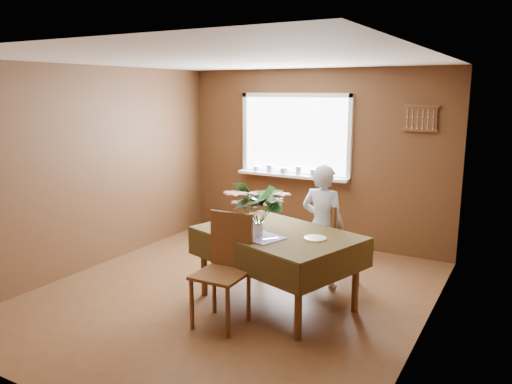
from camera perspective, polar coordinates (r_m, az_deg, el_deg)
The scene contains 15 objects.
floor at distance 5.60m, azimuth -2.83°, elevation -11.58°, with size 4.50×4.50×0.00m, color #55341D.
ceiling at distance 5.16m, azimuth -3.11°, elevation 14.87°, with size 4.50×4.50×0.00m, color white.
wall_back at distance 7.21m, azimuth 6.68°, elevation 3.92°, with size 4.00×4.00×0.00m, color brown.
wall_front at distance 3.60m, azimuth -22.61°, elevation -4.69°, with size 4.00×4.00×0.00m, color brown.
wall_left at distance 6.52m, azimuth -17.99°, elevation 2.62°, with size 4.50×4.50×0.00m, color brown.
wall_right at distance 4.51m, azimuth 19.01°, elevation -1.25°, with size 4.50×4.50×0.00m, color brown.
window_assembly at distance 7.27m, azimuth 4.35°, elevation 4.82°, with size 1.72×0.20×1.22m.
spoon_rack at distance 6.70m, azimuth 18.29°, elevation 7.99°, with size 0.44×0.05×0.33m.
dining_table at distance 5.15m, azimuth 2.42°, elevation -5.59°, with size 1.85×1.52×0.78m.
chair_far at distance 5.84m, azimuth 8.62°, elevation -5.35°, with size 0.56×0.56×0.95m.
chair_near at distance 4.80m, azimuth -3.54°, elevation -8.33°, with size 0.47×0.47×1.06m.
seated_woman at distance 5.68m, azimuth 7.64°, elevation -3.86°, with size 0.51×0.34×1.40m, color white.
flower_bouquet at distance 4.91m, azimuth 0.20°, elevation -1.49°, with size 0.57×0.57×0.48m.
side_plate at distance 4.92m, azimuth 6.79°, elevation -5.28°, with size 0.22×0.22×0.01m, color white.
table_knife at distance 4.86m, azimuth 1.47°, elevation -5.37°, with size 0.02×0.21×0.00m, color silver.
Camera 1 is at (2.77, -4.34, 2.20)m, focal length 35.00 mm.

